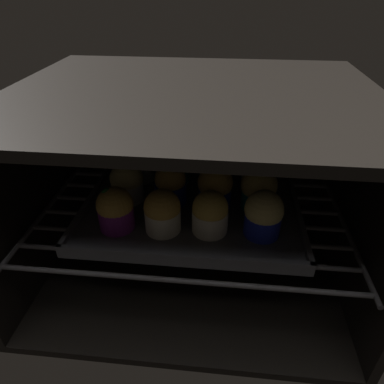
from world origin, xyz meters
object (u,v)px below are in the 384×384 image
(muffin_row0_col3, at_px, (263,214))
(muffin_row2_col2, at_px, (215,166))
(muffin_row0_col0, at_px, (115,209))
(muffin_row1_col0, at_px, (127,182))
(muffin_row0_col1, at_px, (162,212))
(muffin_row1_col3, at_px, (259,189))
(muffin_row1_col2, at_px, (215,187))
(baking_tray, at_px, (192,205))
(muffin_row1_col1, at_px, (170,184))
(muffin_row2_col1, at_px, (176,162))
(muffin_row0_col2, at_px, (210,213))
(muffin_row2_col0, at_px, (140,163))
(muffin_row2_col3, at_px, (257,169))

(muffin_row0_col3, relative_size, muffin_row2_col2, 1.03)
(muffin_row0_col0, xyz_separation_m, muffin_row1_col0, (-0.00, 0.08, 0.00))
(muffin_row0_col1, xyz_separation_m, muffin_row1_col3, (0.16, 0.08, 0.00))
(muffin_row0_col0, height_order, muffin_row1_col2, muffin_row1_col2)
(baking_tray, bearing_deg, muffin_row0_col1, -115.82)
(muffin_row0_col0, bearing_deg, muffin_row1_col1, 47.21)
(muffin_row0_col1, relative_size, muffin_row2_col1, 0.89)
(muffin_row0_col1, xyz_separation_m, muffin_row2_col2, (0.08, 0.16, 0.00))
(muffin_row0_col1, bearing_deg, muffin_row0_col3, 2.24)
(muffin_row0_col1, height_order, muffin_row0_col2, same)
(muffin_row1_col0, xyz_separation_m, muffin_row1_col2, (0.16, -0.01, 0.00))
(muffin_row0_col3, relative_size, muffin_row1_col3, 1.00)
(muffin_row2_col2, bearing_deg, muffin_row2_col0, 179.97)
(muffin_row0_col1, distance_m, muffin_row0_col2, 0.08)
(muffin_row1_col0, relative_size, muffin_row2_col0, 1.00)
(muffin_row0_col0, bearing_deg, muffin_row2_col1, 65.20)
(baking_tray, relative_size, muffin_row0_col1, 5.20)
(baking_tray, distance_m, muffin_row0_col2, 0.09)
(muffin_row0_col0, bearing_deg, muffin_row2_col3, 33.86)
(muffin_row0_col1, distance_m, muffin_row2_col3, 0.22)
(muffin_row1_col2, bearing_deg, muffin_row0_col1, -136.25)
(muffin_row0_col3, distance_m, muffin_row2_col0, 0.28)
(muffin_row0_col2, bearing_deg, muffin_row2_col1, 116.53)
(muffin_row1_col0, height_order, muffin_row2_col2, same)
(muffin_row0_col0, relative_size, muffin_row2_col1, 0.89)
(muffin_row0_col3, height_order, muffin_row2_col0, muffin_row0_col3)
(muffin_row1_col2, bearing_deg, muffin_row1_col0, 178.08)
(muffin_row2_col0, bearing_deg, muffin_row0_col1, -64.89)
(muffin_row1_col2, xyz_separation_m, muffin_row2_col0, (-0.15, 0.08, -0.00))
(baking_tray, bearing_deg, muffin_row0_col2, -64.08)
(muffin_row0_col2, bearing_deg, muffin_row0_col3, 0.72)
(muffin_row1_col0, relative_size, muffin_row1_col2, 0.93)
(muffin_row0_col2, relative_size, muffin_row2_col3, 0.98)
(muffin_row1_col1, height_order, muffin_row2_col0, muffin_row1_col1)
(muffin_row1_col0, distance_m, muffin_row1_col2, 0.16)
(muffin_row0_col0, xyz_separation_m, muffin_row1_col1, (0.08, 0.08, 0.00))
(muffin_row0_col2, xyz_separation_m, muffin_row2_col1, (-0.08, 0.16, 0.01))
(muffin_row0_col2, height_order, muffin_row2_col1, muffin_row2_col1)
(muffin_row2_col0, bearing_deg, muffin_row1_col2, -27.92)
(muffin_row0_col1, xyz_separation_m, muffin_row0_col3, (0.16, 0.01, 0.00))
(muffin_row1_col0, bearing_deg, muffin_row2_col0, 86.08)
(muffin_row2_col1, xyz_separation_m, muffin_row2_col2, (0.08, -0.00, -0.00))
(muffin_row0_col1, relative_size, muffin_row1_col3, 0.95)
(muffin_row2_col0, height_order, muffin_row2_col1, muffin_row2_col1)
(baking_tray, height_order, muffin_row1_col0, muffin_row1_col0)
(muffin_row2_col1, height_order, muffin_row2_col3, muffin_row2_col1)
(muffin_row1_col3, bearing_deg, muffin_row2_col2, 135.59)
(muffin_row1_col2, bearing_deg, muffin_row2_col0, 152.08)
(muffin_row0_col1, height_order, muffin_row1_col3, muffin_row1_col3)
(muffin_row2_col1, bearing_deg, baking_tray, -62.89)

